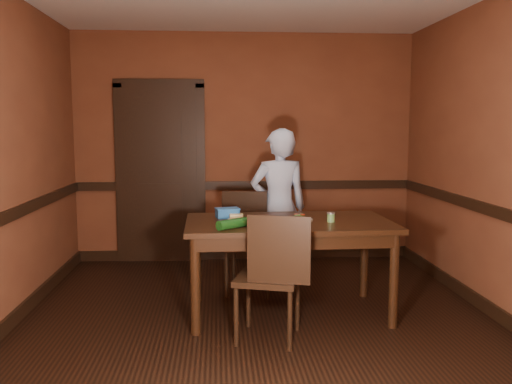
{
  "coord_description": "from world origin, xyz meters",
  "views": [
    {
      "loc": [
        -0.32,
        -4.22,
        1.61
      ],
      "look_at": [
        0.0,
        0.35,
        1.05
      ],
      "focal_mm": 38.0,
      "sensor_mm": 36.0,
      "label": 1
    }
  ],
  "objects": [
    {
      "name": "floor",
      "position": [
        0.0,
        0.0,
        0.0
      ],
      "size": [
        4.0,
        4.5,
        0.01
      ],
      "primitive_type": "cube",
      "color": "black",
      "rests_on": "ground"
    },
    {
      "name": "wall_back",
      "position": [
        0.0,
        2.25,
        1.35
      ],
      "size": [
        4.0,
        0.02,
        2.7
      ],
      "primitive_type": "cube",
      "color": "brown",
      "rests_on": "ground"
    },
    {
      "name": "wall_front",
      "position": [
        0.0,
        -2.25,
        1.35
      ],
      "size": [
        4.0,
        0.02,
        2.7
      ],
      "primitive_type": "cube",
      "color": "brown",
      "rests_on": "ground"
    },
    {
      "name": "wall_right",
      "position": [
        2.0,
        0.0,
        1.35
      ],
      "size": [
        0.02,
        4.5,
        2.7
      ],
      "primitive_type": "cube",
      "color": "brown",
      "rests_on": "ground"
    },
    {
      "name": "dado_back",
      "position": [
        0.0,
        2.23,
        0.9
      ],
      "size": [
        4.0,
        0.03,
        0.1
      ],
      "primitive_type": "cube",
      "color": "black",
      "rests_on": "ground"
    },
    {
      "name": "dado_left",
      "position": [
        -1.99,
        0.0,
        0.9
      ],
      "size": [
        0.03,
        4.5,
        0.1
      ],
      "primitive_type": "cube",
      "color": "black",
      "rests_on": "ground"
    },
    {
      "name": "dado_right",
      "position": [
        1.99,
        0.0,
        0.9
      ],
      "size": [
        0.03,
        4.5,
        0.1
      ],
      "primitive_type": "cube",
      "color": "black",
      "rests_on": "ground"
    },
    {
      "name": "baseboard_back",
      "position": [
        0.0,
        2.23,
        0.06
      ],
      "size": [
        4.0,
        0.03,
        0.12
      ],
      "primitive_type": "cube",
      "color": "black",
      "rests_on": "ground"
    },
    {
      "name": "baseboard_left",
      "position": [
        -1.99,
        0.0,
        0.06
      ],
      "size": [
        0.03,
        4.5,
        0.12
      ],
      "primitive_type": "cube",
      "color": "black",
      "rests_on": "ground"
    },
    {
      "name": "baseboard_right",
      "position": [
        1.99,
        0.0,
        0.06
      ],
      "size": [
        0.03,
        4.5,
        0.12
      ],
      "primitive_type": "cube",
      "color": "black",
      "rests_on": "ground"
    },
    {
      "name": "door",
      "position": [
        -1.0,
        2.22,
        1.09
      ],
      "size": [
        1.05,
        0.07,
        2.2
      ],
      "color": "black",
      "rests_on": "ground"
    },
    {
      "name": "dining_table",
      "position": [
        0.27,
        0.27,
        0.41
      ],
      "size": [
        1.75,
        1.01,
        0.81
      ],
      "primitive_type": "cube",
      "rotation": [
        0.0,
        0.0,
        0.02
      ],
      "color": "black",
      "rests_on": "floor"
    },
    {
      "name": "chair_far",
      "position": [
        -0.02,
        0.89,
        0.48
      ],
      "size": [
        0.53,
        0.53,
        0.97
      ],
      "primitive_type": null,
      "rotation": [
        0.0,
        0.0,
        -0.21
      ],
      "color": "black",
      "rests_on": "floor"
    },
    {
      "name": "chair_near",
      "position": [
        0.05,
        -0.27,
        0.49
      ],
      "size": [
        0.57,
        0.57,
        0.98
      ],
      "primitive_type": null,
      "rotation": [
        0.0,
        0.0,
        2.86
      ],
      "color": "black",
      "rests_on": "floor"
    },
    {
      "name": "person",
      "position": [
        0.28,
        1.12,
        0.79
      ],
      "size": [
        0.62,
        0.45,
        1.59
      ],
      "primitive_type": "imported",
      "rotation": [
        0.0,
        0.0,
        3.27
      ],
      "color": "silver",
      "rests_on": "floor"
    },
    {
      "name": "sandwich_plate",
      "position": [
        0.36,
        0.26,
        0.83
      ],
      "size": [
        0.23,
        0.23,
        0.06
      ],
      "rotation": [
        0.0,
        0.0,
        -0.3
      ],
      "color": "white",
      "rests_on": "dining_table"
    },
    {
      "name": "sauce_jar",
      "position": [
        0.62,
        0.18,
        0.85
      ],
      "size": [
        0.07,
        0.07,
        0.08
      ],
      "rotation": [
        0.0,
        0.0,
        -0.22
      ],
      "color": "#659148",
      "rests_on": "dining_table"
    },
    {
      "name": "cheese_saucer",
      "position": [
        -0.17,
        0.35,
        0.83
      ],
      "size": [
        0.15,
        0.15,
        0.05
      ],
      "rotation": [
        0.0,
        0.0,
        -0.03
      ],
      "color": "white",
      "rests_on": "dining_table"
    },
    {
      "name": "food_tub",
      "position": [
        -0.24,
        0.46,
        0.86
      ],
      "size": [
        0.23,
        0.18,
        0.09
      ],
      "rotation": [
        0.0,
        0.0,
        0.22
      ],
      "color": "#2C6FBE",
      "rests_on": "dining_table"
    },
    {
      "name": "wrapped_veg",
      "position": [
        -0.21,
        -0.05,
        0.85
      ],
      "size": [
        0.26,
        0.23,
        0.08
      ],
      "primitive_type": "cylinder",
      "rotation": [
        0.0,
        1.57,
        0.67
      ],
      "color": "#123D11",
      "rests_on": "dining_table"
    }
  ]
}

